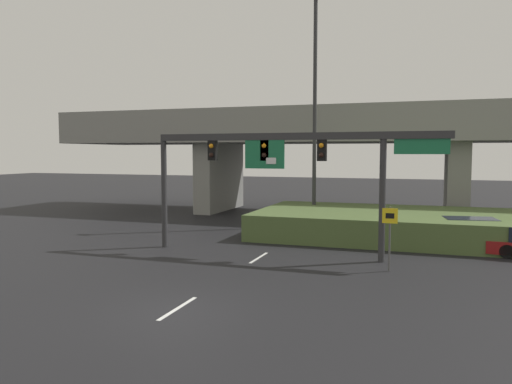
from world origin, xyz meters
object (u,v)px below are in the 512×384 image
signal_gantry (284,157)px  parked_sedan_near_right (473,233)px  highway_light_pole_near (315,106)px  speed_limit_sign (390,230)px

signal_gantry → parked_sedan_near_right: signal_gantry is taller
highway_light_pole_near → signal_gantry: bearing=-86.3°
speed_limit_sign → parked_sedan_near_right: 7.82m
signal_gantry → speed_limit_sign: bearing=-19.3°
speed_limit_sign → parked_sedan_near_right: speed_limit_sign is taller
speed_limit_sign → highway_light_pole_near: bearing=116.5°
highway_light_pole_near → parked_sedan_near_right: highway_light_pole_near is taller
parked_sedan_near_right → speed_limit_sign: bearing=-126.5°
speed_limit_sign → highway_light_pole_near: (-5.45, 10.95, 5.96)m
signal_gantry → highway_light_pole_near: size_ratio=0.93×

